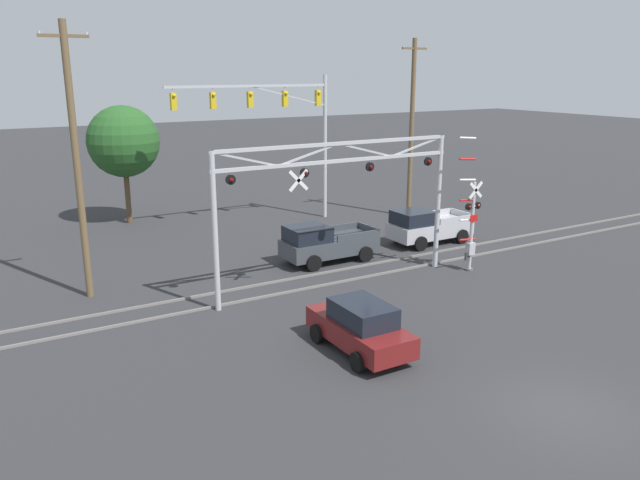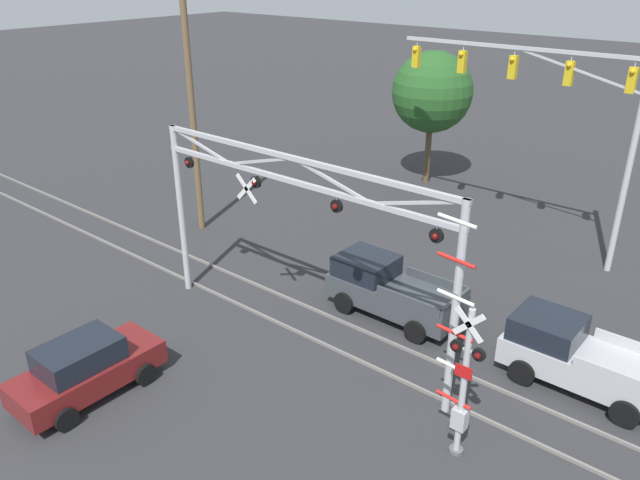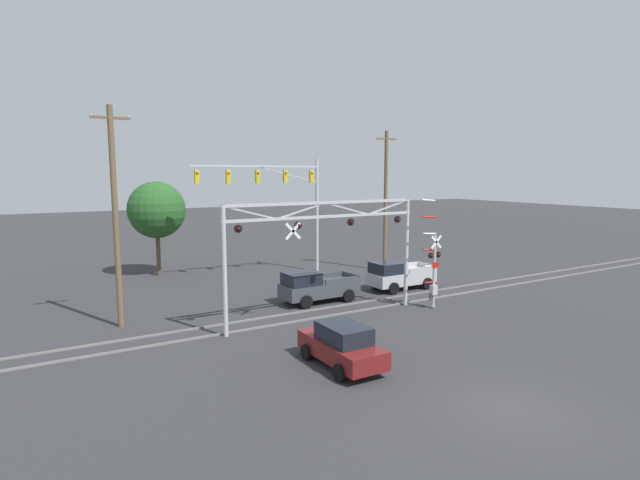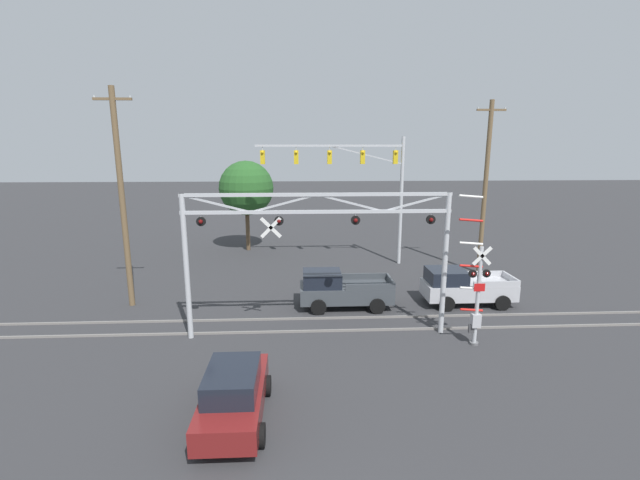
{
  "view_description": "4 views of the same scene",
  "coord_description": "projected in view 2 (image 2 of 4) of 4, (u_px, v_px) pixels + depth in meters",
  "views": [
    {
      "loc": [
        -13.43,
        -9.68,
        9.0
      ],
      "look_at": [
        0.32,
        13.82,
        1.53
      ],
      "focal_mm": 35.0,
      "sensor_mm": 36.0,
      "label": 1
    },
    {
      "loc": [
        11.46,
        -0.88,
        11.33
      ],
      "look_at": [
        0.83,
        11.97,
        3.72
      ],
      "focal_mm": 35.0,
      "sensor_mm": 36.0,
      "label": 2
    },
    {
      "loc": [
        -13.11,
        -9.9,
        7.57
      ],
      "look_at": [
        1.34,
        14.58,
        3.78
      ],
      "focal_mm": 28.0,
      "sensor_mm": 36.0,
      "label": 3
    },
    {
      "loc": [
        -0.74,
        -5.47,
        7.94
      ],
      "look_at": [
        0.25,
        14.68,
        3.59
      ],
      "focal_mm": 24.0,
      "sensor_mm": 36.0,
      "label": 4
    }
  ],
  "objects": [
    {
      "name": "rail_track_near",
      "position": [
        303.0,
        334.0,
        20.41
      ],
      "size": [
        80.0,
        0.08,
        0.1
      ],
      "primitive_type": "cube",
      "color": "gray",
      "rests_on": "ground_plane"
    },
    {
      "name": "rail_track_far",
      "position": [
        330.0,
        316.0,
        21.42
      ],
      "size": [
        80.0,
        0.08,
        0.1
      ],
      "primitive_type": "cube",
      "color": "gray",
      "rests_on": "ground_plane"
    },
    {
      "name": "crossing_gantry",
      "position": [
        294.0,
        215.0,
        18.44
      ],
      "size": [
        11.08,
        0.27,
        6.17
      ],
      "color": "#B7BABF",
      "rests_on": "ground_plane"
    },
    {
      "name": "crossing_signal_mast",
      "position": [
        461.0,
        380.0,
        14.78
      ],
      "size": [
        1.49,
        0.35,
        6.21
      ],
      "color": "#B7BABF",
      "rests_on": "ground_plane"
    },
    {
      "name": "traffic_signal_span",
      "position": [
        566.0,
        106.0,
        23.67
      ],
      "size": [
        9.96,
        0.39,
        8.7
      ],
      "color": "#B7BABF",
      "rests_on": "ground_plane"
    },
    {
      "name": "pickup_truck_lead",
      "position": [
        389.0,
        289.0,
        21.37
      ],
      "size": [
        4.64,
        2.15,
        1.88
      ],
      "color": "#3D4247",
      "rests_on": "ground_plane"
    },
    {
      "name": "pickup_truck_following",
      "position": [
        577.0,
        356.0,
        17.77
      ],
      "size": [
        4.55,
        2.15,
        1.88
      ],
      "color": "#B7B7BC",
      "rests_on": "ground_plane"
    },
    {
      "name": "sedan_waiting",
      "position": [
        85.0,
        368.0,
        17.39
      ],
      "size": [
        1.99,
        4.15,
        1.72
      ],
      "color": "maroon",
      "rests_on": "ground_plane"
    },
    {
      "name": "utility_pole_left",
      "position": [
        192.0,
        107.0,
        26.25
      ],
      "size": [
        1.8,
        0.28,
        10.79
      ],
      "color": "brown",
      "rests_on": "ground_plane"
    },
    {
      "name": "background_tree_beyond_span",
      "position": [
        432.0,
        92.0,
        32.32
      ],
      "size": [
        4.2,
        4.2,
        7.01
      ],
      "color": "brown",
      "rests_on": "ground_plane"
    }
  ]
}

